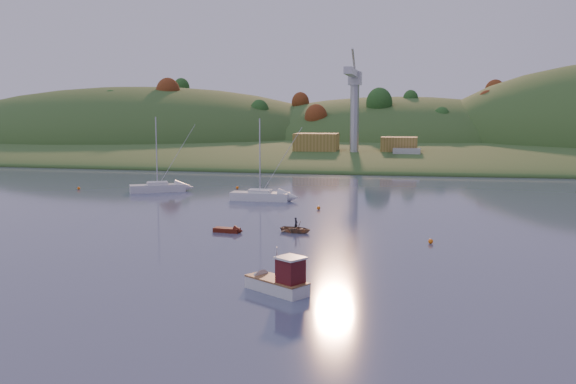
% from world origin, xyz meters
% --- Properties ---
extents(ground, '(500.00, 500.00, 0.00)m').
position_xyz_m(ground, '(0.00, 0.00, 0.00)').
color(ground, '#3E4765').
rests_on(ground, ground).
extents(far_shore, '(620.00, 220.00, 1.50)m').
position_xyz_m(far_shore, '(0.00, 230.00, 0.00)').
color(far_shore, '#254B1E').
rests_on(far_shore, ground).
extents(shore_slope, '(640.00, 150.00, 7.00)m').
position_xyz_m(shore_slope, '(0.00, 165.00, 0.00)').
color(shore_slope, '#254B1E').
rests_on(shore_slope, ground).
extents(hill_left_far, '(120.00, 100.00, 32.00)m').
position_xyz_m(hill_left_far, '(-160.00, 215.00, 0.00)').
color(hill_left_far, '#254B1E').
rests_on(hill_left_far, ground).
extents(hill_left, '(170.00, 140.00, 44.00)m').
position_xyz_m(hill_left, '(-90.00, 200.00, 0.00)').
color(hill_left, '#254B1E').
rests_on(hill_left, ground).
extents(hill_center, '(140.00, 120.00, 36.00)m').
position_xyz_m(hill_center, '(10.00, 210.00, 0.00)').
color(hill_center, '#254B1E').
rests_on(hill_center, ground).
extents(hillside_trees, '(280.00, 50.00, 32.00)m').
position_xyz_m(hillside_trees, '(0.00, 185.00, 0.00)').
color(hillside_trees, '#1A4619').
rests_on(hillside_trees, ground).
extents(wharf, '(42.00, 16.00, 2.40)m').
position_xyz_m(wharf, '(5.00, 122.00, 1.20)').
color(wharf, slate).
rests_on(wharf, ground).
extents(shed_west, '(11.00, 8.00, 4.80)m').
position_xyz_m(shed_west, '(-8.00, 123.00, 4.80)').
color(shed_west, olive).
rests_on(shed_west, wharf).
extents(shed_east, '(9.00, 7.00, 4.00)m').
position_xyz_m(shed_east, '(13.00, 124.00, 4.40)').
color(shed_east, olive).
rests_on(shed_east, wharf).
extents(dock_crane, '(3.20, 28.00, 20.30)m').
position_xyz_m(dock_crane, '(2.00, 118.39, 17.17)').
color(dock_crane, '#B7B7BC').
rests_on(dock_crane, wharf).
extents(fishing_boat, '(6.09, 4.99, 3.88)m').
position_xyz_m(fishing_boat, '(6.70, 5.22, 0.86)').
color(fishing_boat, silver).
rests_on(fishing_boat, ground).
extents(sailboat_near, '(9.03, 6.48, 12.24)m').
position_xyz_m(sailboat_near, '(-24.35, 57.63, 0.78)').
color(sailboat_near, silver).
rests_on(sailboat_near, ground).
extents(sailboat_far, '(8.77, 2.71, 12.12)m').
position_xyz_m(sailboat_far, '(-5.53, 51.40, 0.77)').
color(sailboat_far, white).
rests_on(sailboat_far, ground).
extents(canoe, '(4.18, 3.51, 0.74)m').
position_xyz_m(canoe, '(4.22, 28.06, 0.37)').
color(canoe, '#927050').
rests_on(canoe, ground).
extents(paddler, '(0.48, 0.59, 1.41)m').
position_xyz_m(paddler, '(4.22, 28.06, 0.71)').
color(paddler, black).
rests_on(paddler, ground).
extents(red_tender, '(3.53, 1.56, 1.16)m').
position_xyz_m(red_tender, '(-2.67, 26.60, 0.24)').
color(red_tender, '#52170B').
rests_on(red_tender, ground).
extents(work_vessel, '(15.45, 5.86, 3.94)m').
position_xyz_m(work_vessel, '(15.00, 118.00, 1.40)').
color(work_vessel, slate).
rests_on(work_vessel, ground).
extents(buoy_0, '(0.50, 0.50, 0.50)m').
position_xyz_m(buoy_0, '(18.69, 24.80, 0.25)').
color(buoy_0, orange).
rests_on(buoy_0, ground).
extents(buoy_1, '(0.50, 0.50, 0.50)m').
position_xyz_m(buoy_1, '(4.34, 44.20, 0.25)').
color(buoy_1, orange).
rests_on(buoy_1, ground).
extents(buoy_2, '(0.50, 0.50, 0.50)m').
position_xyz_m(buoy_2, '(-38.44, 57.62, 0.25)').
color(buoy_2, orange).
rests_on(buoy_2, ground).
extents(buoy_3, '(0.50, 0.50, 0.50)m').
position_xyz_m(buoy_3, '(-12.49, 63.60, 0.25)').
color(buoy_3, orange).
rests_on(buoy_3, ground).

